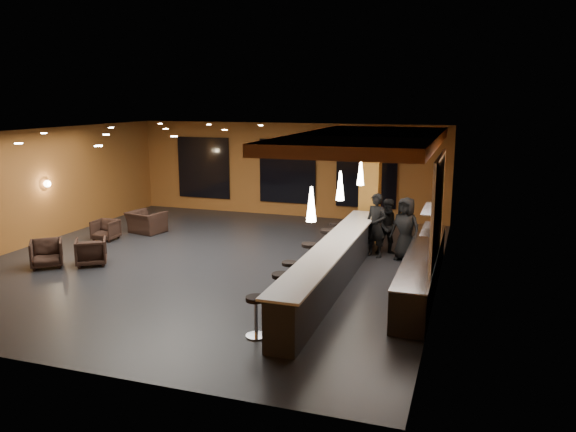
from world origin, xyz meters
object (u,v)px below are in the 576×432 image
(armchair_a, at_px, (46,254))
(armchair_d, at_px, (146,222))
(column, at_px, (370,186))
(armchair_b, at_px, (91,252))
(bar_stool_1, at_px, (281,287))
(bar_stool_5, at_px, (335,232))
(pendant_1, at_px, (340,186))
(prep_counter, at_px, (422,271))
(pendant_0, at_px, (311,204))
(pendant_2, at_px, (361,173))
(staff_c, at_px, (406,229))
(bar_stool_4, at_px, (327,241))
(bar_stool_0, at_px, (256,311))
(bar_counter, at_px, (334,266))
(armchair_c, at_px, (106,230))
(staff_a, at_px, (376,225))
(bar_stool_2, at_px, (289,273))
(staff_b, at_px, (389,227))

(armchair_a, bearing_deg, armchair_d, 45.62)
(column, relative_size, armchair_b, 4.40)
(bar_stool_1, bearing_deg, bar_stool_5, 91.57)
(column, height_order, pendant_1, column)
(prep_counter, distance_m, column, 4.75)
(pendant_0, relative_size, armchair_b, 0.88)
(pendant_1, bearing_deg, pendant_2, 90.00)
(staff_c, distance_m, armchair_d, 8.59)
(pendant_1, distance_m, bar_stool_4, 2.48)
(staff_c, bearing_deg, bar_stool_0, -87.63)
(bar_counter, height_order, bar_stool_0, bar_counter)
(armchair_c, distance_m, bar_stool_5, 7.24)
(staff_a, bearing_deg, bar_stool_5, 179.99)
(column, bearing_deg, bar_stool_1, -95.70)
(bar_counter, height_order, armchair_c, bar_counter)
(armchair_c, bearing_deg, prep_counter, -11.32)
(prep_counter, distance_m, staff_a, 2.83)
(bar_stool_2, relative_size, bar_stool_4, 0.83)
(staff_b, relative_size, bar_stool_4, 1.87)
(bar_counter, relative_size, column, 2.29)
(staff_c, bearing_deg, bar_stool_5, -176.25)
(staff_b, height_order, bar_stool_2, staff_b)
(column, relative_size, pendant_1, 5.00)
(armchair_a, bearing_deg, prep_counter, -30.83)
(pendant_0, bearing_deg, armchair_c, 152.93)
(staff_a, bearing_deg, staff_b, 68.82)
(armchair_b, height_order, armchair_c, armchair_b)
(bar_counter, xyz_separation_m, staff_c, (1.33, 2.77, 0.38))
(bar_counter, bearing_deg, column, 90.00)
(staff_b, height_order, bar_stool_4, staff_b)
(staff_c, bearing_deg, armchair_d, -162.78)
(bar_counter, relative_size, bar_stool_4, 9.24)
(armchair_c, relative_size, bar_stool_5, 0.95)
(bar_stool_2, bearing_deg, staff_a, 69.08)
(bar_counter, height_order, staff_c, staff_c)
(staff_b, relative_size, armchair_d, 1.47)
(staff_c, xyz_separation_m, bar_stool_1, (-1.99, -4.71, -0.35))
(prep_counter, height_order, bar_stool_0, prep_counter)
(bar_stool_1, height_order, bar_stool_2, bar_stool_1)
(armchair_c, relative_size, bar_stool_0, 0.90)
(pendant_0, relative_size, pendant_1, 1.00)
(bar_counter, relative_size, pendant_2, 11.43)
(armchair_b, bearing_deg, bar_stool_0, 119.29)
(staff_c, height_order, bar_stool_1, staff_c)
(armchair_c, distance_m, bar_stool_2, 7.56)
(bar_stool_2, bearing_deg, armchair_d, 147.52)
(pendant_1, relative_size, staff_a, 0.39)
(staff_c, xyz_separation_m, armchair_d, (-8.56, 0.53, -0.52))
(bar_stool_4, bearing_deg, staff_a, 33.24)
(pendant_2, bearing_deg, staff_c, -9.88)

